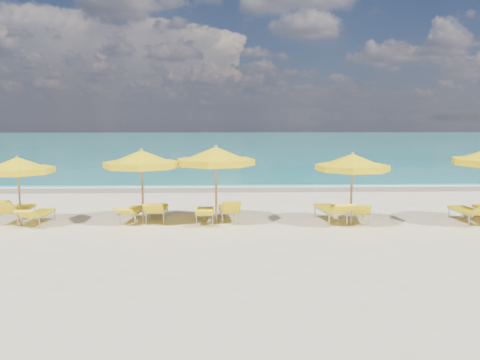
{
  "coord_description": "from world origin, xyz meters",
  "views": [
    {
      "loc": [
        -0.52,
        -14.85,
        3.4
      ],
      "look_at": [
        0.0,
        1.5,
        1.2
      ],
      "focal_mm": 35.0,
      "sensor_mm": 36.0,
      "label": 1
    }
  ],
  "objects": [
    {
      "name": "ground_plane",
      "position": [
        0.0,
        0.0,
        0.0
      ],
      "size": [
        120.0,
        120.0,
        0.0
      ],
      "primitive_type": "plane",
      "color": "beige"
    },
    {
      "name": "ocean",
      "position": [
        0.0,
        48.0,
        0.0
      ],
      "size": [
        120.0,
        80.0,
        0.3
      ],
      "primitive_type": "cube",
      "color": "#167E7B",
      "rests_on": "ground"
    },
    {
      "name": "wet_sand_band",
      "position": [
        0.0,
        7.4,
        0.0
      ],
      "size": [
        120.0,
        2.6,
        0.01
      ],
      "primitive_type": "cube",
      "color": "tan",
      "rests_on": "ground"
    },
    {
      "name": "foam_line",
      "position": [
        0.0,
        8.2,
        0.0
      ],
      "size": [
        120.0,
        1.2,
        0.03
      ],
      "primitive_type": "cube",
      "color": "white",
      "rests_on": "ground"
    },
    {
      "name": "whitecap_near",
      "position": [
        -6.0,
        17.0,
        0.0
      ],
      "size": [
        14.0,
        0.36,
        0.05
      ],
      "primitive_type": "cube",
      "color": "white",
      "rests_on": "ground"
    },
    {
      "name": "whitecap_far",
      "position": [
        8.0,
        24.0,
        0.0
      ],
      "size": [
        18.0,
        0.3,
        0.05
      ],
      "primitive_type": "cube",
      "color": "white",
      "rests_on": "ground"
    },
    {
      "name": "umbrella_2",
      "position": [
        -6.97,
        -0.19,
        1.9
      ],
      "size": [
        2.87,
        2.87,
        2.23
      ],
      "rotation": [
        0.0,
        0.0,
        -0.39
      ],
      "color": "tan",
      "rests_on": "ground"
    },
    {
      "name": "umbrella_3",
      "position": [
        -3.16,
        -0.06,
        2.07
      ],
      "size": [
        2.6,
        2.6,
        2.43
      ],
      "rotation": [
        0.0,
        0.0,
        0.09
      ],
      "color": "tan",
      "rests_on": "ground"
    },
    {
      "name": "umbrella_4",
      "position": [
        -0.81,
        -0.06,
        2.16
      ],
      "size": [
        2.88,
        2.88,
        2.53
      ],
      "rotation": [
        0.0,
        0.0,
        -0.17
      ],
      "color": "tan",
      "rests_on": "ground"
    },
    {
      "name": "umbrella_5",
      "position": [
        3.45,
        -0.44,
        1.99
      ],
      "size": [
        2.79,
        2.79,
        2.33
      ],
      "rotation": [
        0.0,
        0.0,
        -0.25
      ],
      "color": "tan",
      "rests_on": "ground"
    },
    {
      "name": "lounger_2_left",
      "position": [
        -7.35,
        0.41,
        0.24
      ],
      "size": [
        0.71,
        1.92,
        0.92
      ],
      "rotation": [
        0.0,
        0.0,
        -0.02
      ],
      "color": "#A5A8AD",
      "rests_on": "ground"
    },
    {
      "name": "lounger_2_right",
      "position": [
        -6.49,
        0.02,
        0.2
      ],
      "size": [
        0.67,
        1.72,
        0.67
      ],
      "rotation": [
        0.0,
        0.0,
        -0.07
      ],
      "color": "#A5A8AD",
      "rests_on": "ground"
    },
    {
      "name": "lounger_3_left",
      "position": [
        -3.57,
        0.4,
        0.21
      ],
      "size": [
        0.83,
        1.83,
        0.64
      ],
      "rotation": [
        0.0,
        0.0,
        -0.15
      ],
      "color": "#A5A8AD",
      "rests_on": "ground"
    },
    {
      "name": "lounger_3_right",
      "position": [
        -2.79,
        0.44,
        0.23
      ],
      "size": [
        0.66,
        1.9,
        0.78
      ],
      "rotation": [
        0.0,
        0.0,
        0.02
      ],
      "color": "#A5A8AD",
      "rests_on": "ground"
    },
    {
      "name": "lounger_4_left",
      "position": [
        -1.18,
        0.1,
        0.21
      ],
      "size": [
        0.6,
        1.77,
        0.65
      ],
      "rotation": [
        0.0,
        0.0,
        0.01
      ],
      "color": "#A5A8AD",
      "rests_on": "ground"
    },
    {
      "name": "lounger_4_right",
      "position": [
        -0.41,
        0.41,
        0.22
      ],
      "size": [
        0.76,
        1.79,
        0.85
      ],
      "rotation": [
        0.0,
        0.0,
        0.1
      ],
      "color": "#A5A8AD",
      "rests_on": "ground"
    },
    {
      "name": "lounger_5_left",
      "position": [
        2.94,
        0.06,
        0.24
      ],
      "size": [
        0.95,
        2.11,
        0.82
      ],
      "rotation": [
        0.0,
        0.0,
        0.15
      ],
      "color": "#A5A8AD",
      "rests_on": "ground"
    },
    {
      "name": "lounger_5_right",
      "position": [
        3.84,
        0.11,
        0.22
      ],
      "size": [
        0.85,
        1.84,
        0.76
      ],
      "rotation": [
        0.0,
        0.0,
        -0.16
      ],
      "color": "#A5A8AD",
      "rests_on": "ground"
    },
    {
      "name": "lounger_6_left",
      "position": [
        7.37,
        -0.15,
        0.22
      ],
      "size": [
        0.71,
        1.9,
        0.76
      ],
      "rotation": [
        0.0,
        0.0,
        0.06
      ],
      "color": "#A5A8AD",
      "rests_on": "ground"
    }
  ]
}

